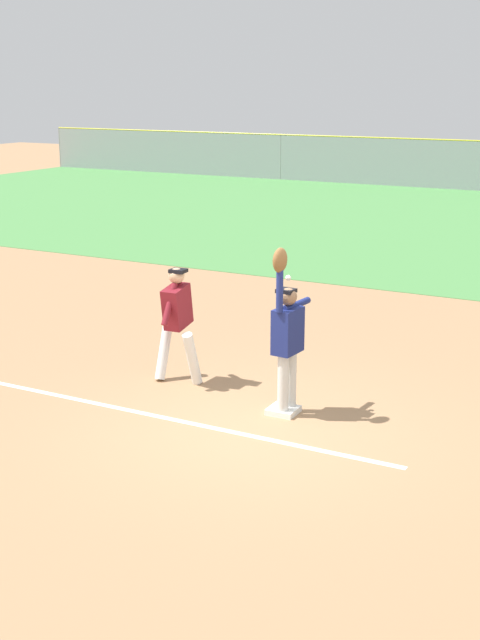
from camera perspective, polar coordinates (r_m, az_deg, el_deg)
ground_plane at (r=11.36m, az=1.10°, el=-6.97°), size 79.76×79.76×0.00m
chalk_foul_line at (r=13.31m, az=-14.69°, el=-4.09°), size 12.00×0.11×0.01m
first_base at (r=11.83m, az=2.82°, el=-5.86°), size 0.39×0.39×0.08m
fielder at (r=11.47m, az=3.05°, el=-0.86°), size 0.30×0.90×2.28m
runner at (r=12.75m, az=-4.08°, el=0.20°), size 0.74×0.84×1.72m
baseball at (r=11.46m, az=3.14°, el=2.74°), size 0.07×0.07×0.07m
parked_car_tan at (r=41.15m, az=9.50°, el=9.98°), size 4.59×2.51×1.25m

